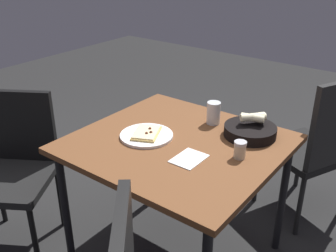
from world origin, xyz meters
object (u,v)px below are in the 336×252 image
at_px(pepper_shaker, 240,151).
at_px(chair_near, 319,142).
at_px(chair_far, 13,161).
at_px(pizza_plate, 147,135).
at_px(dining_table, 177,153).
at_px(bread_basket, 251,129).
at_px(beer_glass, 213,114).

xyz_separation_m(pepper_shaker, chair_near, (0.75, -0.14, -0.23)).
bearing_deg(chair_far, pepper_shaker, -68.32).
bearing_deg(chair_far, pizza_plate, -61.86).
height_order(dining_table, pizza_plate, pizza_plate).
bearing_deg(dining_table, chair_near, -30.25).
xyz_separation_m(bread_basket, beer_glass, (0.01, 0.22, 0.02)).
distance_m(dining_table, chair_far, 0.92).
relative_size(dining_table, chair_near, 1.02).
height_order(dining_table, chair_far, chair_far).
relative_size(pizza_plate, beer_glass, 2.21).
xyz_separation_m(beer_glass, chair_near, (0.50, -0.43, -0.24)).
distance_m(pizza_plate, pepper_shaker, 0.47).
relative_size(bread_basket, chair_near, 0.27).
relative_size(pizza_plate, pepper_shaker, 3.27).
bearing_deg(beer_glass, chair_near, -40.40).
relative_size(bread_basket, beer_glass, 2.16).
relative_size(pepper_shaker, chair_far, 0.09).
xyz_separation_m(bread_basket, chair_near, (0.52, -0.21, -0.23)).
bearing_deg(pizza_plate, bread_basket, -51.32).
xyz_separation_m(chair_near, chair_far, (-1.19, 1.27, -0.02)).
bearing_deg(chair_far, beer_glass, -50.63).
distance_m(bread_basket, pepper_shaker, 0.24).
relative_size(dining_table, pizza_plate, 3.66).
bearing_deg(chair_near, chair_far, 133.24).
xyz_separation_m(bread_basket, chair_far, (-0.68, 1.06, -0.24)).
distance_m(chair_near, chair_far, 1.74).
relative_size(pizza_plate, chair_near, 0.28).
bearing_deg(chair_near, beer_glass, 139.60).
bearing_deg(dining_table, beer_glass, -5.94).
height_order(bread_basket, chair_near, chair_near).
bearing_deg(pizza_plate, pepper_shaker, -78.59).
xyz_separation_m(beer_glass, pepper_shaker, (-0.24, -0.28, -0.02)).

